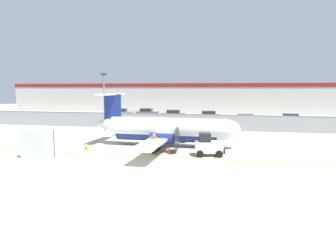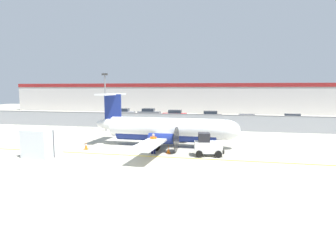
# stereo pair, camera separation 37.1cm
# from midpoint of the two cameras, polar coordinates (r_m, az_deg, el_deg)

# --- Properties ---
(ground_plane) EXTENTS (140.00, 140.00, 0.01)m
(ground_plane) POSITION_cam_midpoint_polar(r_m,az_deg,el_deg) (24.14, -3.69, -5.80)
(ground_plane) COLOR #B2AD99
(perimeter_fence) EXTENTS (98.00, 0.10, 2.10)m
(perimeter_fence) POSITION_cam_midpoint_polar(r_m,az_deg,el_deg) (39.41, 2.46, 0.93)
(perimeter_fence) COLOR gray
(perimeter_fence) RESTS_ON ground
(parking_lot_strip) EXTENTS (98.00, 17.00, 0.12)m
(parking_lot_strip) POSITION_cam_midpoint_polar(r_m,az_deg,el_deg) (50.85, 4.53, 1.13)
(parking_lot_strip) COLOR #38383A
(parking_lot_strip) RESTS_ON ground
(background_building) EXTENTS (91.00, 8.10, 6.50)m
(background_building) POSITION_cam_midpoint_polar(r_m,az_deg,el_deg) (68.98, 6.48, 5.37)
(background_building) COLOR #BCB7B2
(background_building) RESTS_ON ground
(commuter_airplane) EXTENTS (13.90, 16.04, 4.92)m
(commuter_airplane) POSITION_cam_midpoint_polar(r_m,az_deg,el_deg) (27.91, -0.31, -0.67)
(commuter_airplane) COLOR white
(commuter_airplane) RESTS_ON ground
(baggage_tug) EXTENTS (2.48, 1.71, 1.88)m
(baggage_tug) POSITION_cam_midpoint_polar(r_m,az_deg,el_deg) (24.30, 7.25, -3.70)
(baggage_tug) COLOR silver
(baggage_tug) RESTS_ON ground
(ground_crew_worker) EXTENTS (0.55, 0.37, 1.70)m
(ground_crew_worker) POSITION_cam_midpoint_polar(r_m,az_deg,el_deg) (24.82, -3.11, -3.19)
(ground_crew_worker) COLOR #191E4C
(ground_crew_worker) RESTS_ON ground
(cargo_container) EXTENTS (2.65, 2.31, 2.20)m
(cargo_container) POSITION_cam_midpoint_polar(r_m,az_deg,el_deg) (25.78, -23.32, -3.06)
(cargo_container) COLOR silver
(cargo_container) RESTS_ON ground
(traffic_cone_near_left) EXTENTS (0.36, 0.36, 0.64)m
(traffic_cone_near_left) POSITION_cam_midpoint_polar(r_m,az_deg,el_deg) (25.17, -0.22, -4.52)
(traffic_cone_near_left) COLOR orange
(traffic_cone_near_left) RESTS_ON ground
(traffic_cone_near_right) EXTENTS (0.36, 0.36, 0.64)m
(traffic_cone_near_right) POSITION_cam_midpoint_polar(r_m,az_deg,el_deg) (27.69, -15.70, -3.71)
(traffic_cone_near_right) COLOR orange
(traffic_cone_near_right) RESTS_ON ground
(parked_car_0) EXTENTS (4.35, 2.34, 1.58)m
(parked_car_0) POSITION_cam_midpoint_polar(r_m,az_deg,el_deg) (56.43, -9.04, 2.52)
(parked_car_0) COLOR gray
(parked_car_0) RESTS_ON parking_lot_strip
(parked_car_1) EXTENTS (4.27, 2.14, 1.58)m
(parked_car_1) POSITION_cam_midpoint_polar(r_m,az_deg,el_deg) (56.07, -4.18, 2.56)
(parked_car_1) COLOR slate
(parked_car_1) RESTS_ON parking_lot_strip
(parked_car_2) EXTENTS (4.29, 2.19, 1.58)m
(parked_car_2) POSITION_cam_midpoint_polar(r_m,az_deg,el_deg) (51.81, 0.71, 2.19)
(parked_car_2) COLOR red
(parked_car_2) RESTS_ON parking_lot_strip
(parked_car_3) EXTENTS (4.37, 2.38, 1.58)m
(parked_car_3) POSITION_cam_midpoint_polar(r_m,az_deg,el_deg) (50.14, 7.38, 1.97)
(parked_car_3) COLOR black
(parked_car_3) RESTS_ON parking_lot_strip
(parked_car_4) EXTENTS (4.29, 2.19, 1.58)m
(parked_car_4) POSITION_cam_midpoint_polar(r_m,az_deg,el_deg) (44.86, 14.06, 1.19)
(parked_car_4) COLOR gray
(parked_car_4) RESTS_ON parking_lot_strip
(parked_car_5) EXTENTS (4.38, 2.40, 1.58)m
(parked_car_5) POSITION_cam_midpoint_polar(r_m,az_deg,el_deg) (47.69, 21.92, 1.23)
(parked_car_5) COLOR #B28C19
(parked_car_5) RESTS_ON parking_lot_strip
(apron_light_pole) EXTENTS (0.70, 0.30, 7.27)m
(apron_light_pole) POSITION_cam_midpoint_polar(r_m,az_deg,el_deg) (38.54, -12.34, 5.37)
(apron_light_pole) COLOR slate
(apron_light_pole) RESTS_ON ground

